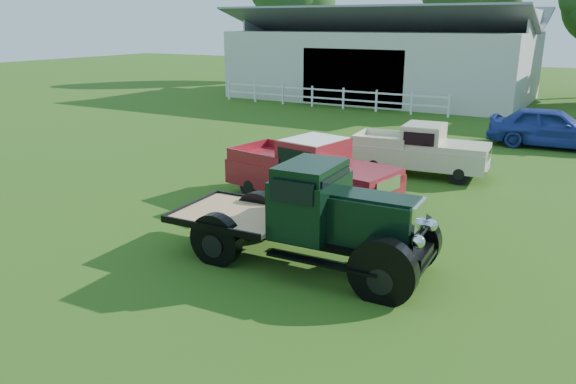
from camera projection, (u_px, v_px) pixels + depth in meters
The scene contains 9 objects.
ground at pixel (252, 251), 12.18m from camera, with size 120.00×120.00×0.00m, color #2F5811.
shed_left at pixel (383, 54), 36.27m from camera, with size 18.80×10.20×5.60m, color #9D9D9D, non-canonical shape.
fence_rail at pixel (328, 97), 32.42m from camera, with size 14.20×0.16×1.20m, color white, non-canonical shape.
tree_a at pixel (289, 16), 46.63m from camera, with size 6.30×6.30×10.50m, color #0D350D, non-canonical shape.
tree_b at pixel (464, 8), 40.62m from camera, with size 6.90×6.90×11.50m, color #0D350D, non-canonical shape.
vintage_flatbed at pixel (306, 214), 11.25m from camera, with size 5.39×2.13×2.13m, color black, non-canonical shape.
red_pickup at pixel (311, 170), 15.20m from camera, with size 4.98×1.92×1.82m, color maroon, non-canonical shape.
white_pickup at pixel (420, 150), 18.12m from camera, with size 4.40×1.71×1.62m, color beige, non-canonical shape.
misc_car_blue at pixel (551, 127), 22.08m from camera, with size 1.87×4.65×1.59m, color navy.
Camera 1 is at (6.31, -9.39, 4.76)m, focal length 35.00 mm.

